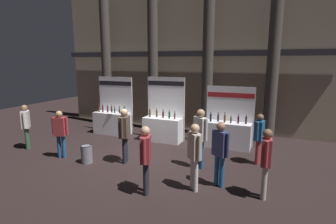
{
  "coord_description": "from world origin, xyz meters",
  "views": [
    {
      "loc": [
        4.15,
        -7.53,
        3.18
      ],
      "look_at": [
        0.52,
        1.06,
        1.38
      ],
      "focal_mm": 28.43,
      "sensor_mm": 36.0,
      "label": 1
    }
  ],
  "objects_px": {
    "visitor_2": "(220,149)",
    "visitor_3": "(259,135)",
    "visitor_5": "(26,123)",
    "visitor_8": "(146,154)",
    "trash_bin": "(87,154)",
    "visitor_4": "(266,159)",
    "visitor_6": "(195,152)",
    "visitor_7": "(125,130)",
    "visitor_1": "(200,133)",
    "visitor_0": "(60,130)",
    "exhibitor_booth_0": "(113,120)",
    "exhibitor_booth_2": "(228,132)",
    "exhibitor_booth_1": "(163,126)"
  },
  "relations": [
    {
      "from": "visitor_2",
      "to": "visitor_8",
      "type": "distance_m",
      "value": 1.89
    },
    {
      "from": "exhibitor_booth_1",
      "to": "visitor_2",
      "type": "bearing_deg",
      "value": -46.16
    },
    {
      "from": "visitor_2",
      "to": "visitor_3",
      "type": "distance_m",
      "value": 2.12
    },
    {
      "from": "visitor_2",
      "to": "visitor_3",
      "type": "relative_size",
      "value": 1.06
    },
    {
      "from": "exhibitor_booth_2",
      "to": "visitor_4",
      "type": "distance_m",
      "value": 3.79
    },
    {
      "from": "visitor_2",
      "to": "visitor_1",
      "type": "bearing_deg",
      "value": -16.95
    },
    {
      "from": "visitor_5",
      "to": "exhibitor_booth_1",
      "type": "bearing_deg",
      "value": -97.77
    },
    {
      "from": "visitor_7",
      "to": "visitor_2",
      "type": "bearing_deg",
      "value": -113.06
    },
    {
      "from": "visitor_6",
      "to": "visitor_8",
      "type": "distance_m",
      "value": 1.19
    },
    {
      "from": "exhibitor_booth_2",
      "to": "visitor_5",
      "type": "xyz_separation_m",
      "value": [
        -6.74,
        -3.01,
        0.4
      ]
    },
    {
      "from": "exhibitor_booth_0",
      "to": "visitor_2",
      "type": "height_order",
      "value": "exhibitor_booth_0"
    },
    {
      "from": "visitor_5",
      "to": "visitor_8",
      "type": "bearing_deg",
      "value": -144.84
    },
    {
      "from": "visitor_8",
      "to": "visitor_4",
      "type": "bearing_deg",
      "value": 87.75
    },
    {
      "from": "visitor_3",
      "to": "visitor_8",
      "type": "bearing_deg",
      "value": -25.43
    },
    {
      "from": "visitor_2",
      "to": "visitor_3",
      "type": "height_order",
      "value": "visitor_2"
    },
    {
      "from": "visitor_2",
      "to": "exhibitor_booth_1",
      "type": "bearing_deg",
      "value": -12.83
    },
    {
      "from": "trash_bin",
      "to": "visitor_4",
      "type": "xyz_separation_m",
      "value": [
        5.3,
        -0.17,
        0.69
      ]
    },
    {
      "from": "visitor_2",
      "to": "visitor_6",
      "type": "bearing_deg",
      "value": 74.7
    },
    {
      "from": "trash_bin",
      "to": "visitor_5",
      "type": "height_order",
      "value": "visitor_5"
    },
    {
      "from": "visitor_3",
      "to": "trash_bin",
      "type": "bearing_deg",
      "value": -56.01
    },
    {
      "from": "exhibitor_booth_1",
      "to": "visitor_4",
      "type": "xyz_separation_m",
      "value": [
        4.03,
        -3.26,
        0.37
      ]
    },
    {
      "from": "trash_bin",
      "to": "exhibitor_booth_2",
      "type": "bearing_deg",
      "value": 40.87
    },
    {
      "from": "visitor_6",
      "to": "visitor_7",
      "type": "bearing_deg",
      "value": 24.87
    },
    {
      "from": "visitor_4",
      "to": "visitor_8",
      "type": "height_order",
      "value": "visitor_8"
    },
    {
      "from": "visitor_0",
      "to": "visitor_8",
      "type": "bearing_deg",
      "value": 147.02
    },
    {
      "from": "exhibitor_booth_2",
      "to": "visitor_6",
      "type": "distance_m",
      "value": 3.73
    },
    {
      "from": "visitor_6",
      "to": "exhibitor_booth_2",
      "type": "bearing_deg",
      "value": -47.48
    },
    {
      "from": "visitor_8",
      "to": "visitor_2",
      "type": "bearing_deg",
      "value": 104.68
    },
    {
      "from": "visitor_1",
      "to": "visitor_4",
      "type": "distance_m",
      "value": 2.23
    },
    {
      "from": "exhibitor_booth_1",
      "to": "visitor_8",
      "type": "distance_m",
      "value": 4.38
    },
    {
      "from": "visitor_5",
      "to": "trash_bin",
      "type": "bearing_deg",
      "value": -137.06
    },
    {
      "from": "visitor_1",
      "to": "visitor_8",
      "type": "bearing_deg",
      "value": 99.68
    },
    {
      "from": "visitor_1",
      "to": "exhibitor_booth_0",
      "type": "bearing_deg",
      "value": 4.03
    },
    {
      "from": "visitor_0",
      "to": "visitor_6",
      "type": "height_order",
      "value": "visitor_6"
    },
    {
      "from": "visitor_7",
      "to": "exhibitor_booth_0",
      "type": "bearing_deg",
      "value": 25.8
    },
    {
      "from": "visitor_1",
      "to": "visitor_3",
      "type": "bearing_deg",
      "value": -117.71
    },
    {
      "from": "visitor_0",
      "to": "visitor_4",
      "type": "distance_m",
      "value": 6.36
    },
    {
      "from": "visitor_4",
      "to": "visitor_2",
      "type": "bearing_deg",
      "value": -104.31
    },
    {
      "from": "exhibitor_booth_1",
      "to": "visitor_3",
      "type": "xyz_separation_m",
      "value": [
        3.72,
        -1.08,
        0.33
      ]
    },
    {
      "from": "visitor_0",
      "to": "visitor_3",
      "type": "xyz_separation_m",
      "value": [
        6.05,
        1.98,
        -0.01
      ]
    },
    {
      "from": "visitor_6",
      "to": "visitor_8",
      "type": "relative_size",
      "value": 1.01
    },
    {
      "from": "visitor_0",
      "to": "visitor_7",
      "type": "height_order",
      "value": "visitor_7"
    },
    {
      "from": "exhibitor_booth_1",
      "to": "visitor_6",
      "type": "relative_size",
      "value": 1.5
    },
    {
      "from": "exhibitor_booth_0",
      "to": "visitor_6",
      "type": "xyz_separation_m",
      "value": [
        4.91,
        -3.66,
        0.4
      ]
    },
    {
      "from": "exhibitor_booth_2",
      "to": "visitor_0",
      "type": "relative_size",
      "value": 1.41
    },
    {
      "from": "visitor_8",
      "to": "trash_bin",
      "type": "bearing_deg",
      "value": -131.73
    },
    {
      "from": "visitor_0",
      "to": "visitor_4",
      "type": "bearing_deg",
      "value": 161.27
    },
    {
      "from": "visitor_6",
      "to": "visitor_4",
      "type": "bearing_deg",
      "value": -126.78
    },
    {
      "from": "visitor_0",
      "to": "visitor_2",
      "type": "bearing_deg",
      "value": 163.24
    },
    {
      "from": "visitor_1",
      "to": "visitor_8",
      "type": "height_order",
      "value": "visitor_1"
    }
  ]
}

